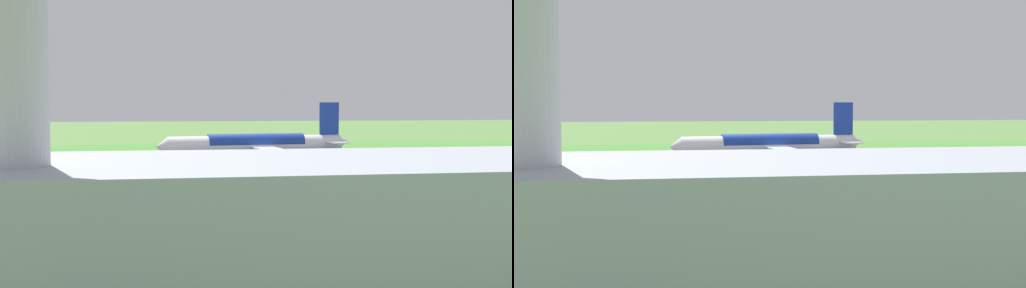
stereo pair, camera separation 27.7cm
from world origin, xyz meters
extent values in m
plane|color=#547F3D|center=(0.00, 0.00, 0.00)|extent=(800.00, 800.00, 0.00)
cube|color=#38383D|center=(0.00, 0.00, 0.03)|extent=(600.00, 36.31, 0.06)
cube|color=gray|center=(0.00, 51.58, 0.03)|extent=(440.00, 110.00, 0.05)
cube|color=#478534|center=(0.00, -35.34, 0.02)|extent=(600.00, 80.00, 0.04)
cylinder|color=white|center=(6.77, 0.00, 4.20)|extent=(48.28, 9.69, 5.20)
cone|color=white|center=(32.16, 2.40, 4.20)|extent=(3.45, 5.20, 4.94)
cone|color=white|center=(-18.32, -2.37, 4.80)|extent=(3.90, 4.73, 4.42)
cube|color=#19389E|center=(-14.26, -1.99, 11.30)|extent=(5.62, 1.02, 9.00)
cube|color=white|center=(-14.77, 3.49, 5.00)|extent=(4.83, 9.34, 0.36)
cube|color=white|center=(-13.74, -7.46, 5.00)|extent=(4.83, 9.34, 0.36)
cube|color=white|center=(4.74, 10.86, 3.80)|extent=(8.04, 22.47, 0.35)
cube|color=white|center=(6.81, -11.05, 3.80)|extent=(8.04, 22.47, 0.35)
cylinder|color=#23284C|center=(7.56, 7.61, 1.32)|extent=(4.74, 3.21, 2.80)
cylinder|color=#23284C|center=(8.97, -7.33, 1.32)|extent=(4.74, 3.21, 2.80)
cylinder|color=black|center=(24.93, 1.72, 1.71)|extent=(0.70, 0.70, 3.42)
cylinder|color=black|center=(3.41, 3.70, 1.71)|extent=(0.70, 0.70, 3.42)
cylinder|color=black|center=(4.16, -4.26, 1.71)|extent=(0.70, 0.70, 3.42)
cylinder|color=#19389E|center=(6.77, 0.00, 4.72)|extent=(26.77, 7.69, 5.23)
cylinder|color=#B2B2B7|center=(43.20, 123.69, 20.18)|extent=(4.40, 4.40, 18.00)
cube|color=silver|center=(-51.82, 22.71, 1.10)|extent=(3.01, 3.01, 1.30)
cylinder|color=black|center=(-51.32, 23.58, 0.45)|extent=(0.93, 0.71, 0.90)
cylinder|color=black|center=(-52.32, 21.84, 0.45)|extent=(0.93, 0.71, 0.90)
cube|color=gold|center=(46.16, 26.90, 0.70)|extent=(4.39, 2.31, 0.75)
cube|color=#2D333D|center=(46.36, 26.87, 1.35)|extent=(2.39, 1.96, 0.55)
cylinder|color=black|center=(44.66, 26.23, 0.32)|extent=(0.66, 0.30, 0.64)
cylinder|color=black|center=(44.87, 27.91, 0.32)|extent=(0.66, 0.30, 0.64)
cylinder|color=black|center=(47.44, 25.88, 0.32)|extent=(0.66, 0.30, 0.64)
cylinder|color=black|center=(47.65, 27.57, 0.32)|extent=(0.66, 0.30, 0.64)
cylinder|color=slate|center=(-14.90, -39.90, 1.00)|extent=(0.10, 0.10, 2.01)
cube|color=red|center=(-14.90, -39.92, 2.31)|extent=(0.60, 0.04, 0.60)
cone|color=orange|center=(-7.51, -34.50, 0.28)|extent=(0.40, 0.40, 0.55)
camera|label=1|loc=(34.36, 166.03, 15.18)|focal=43.73mm
camera|label=2|loc=(34.09, 166.07, 15.18)|focal=43.73mm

